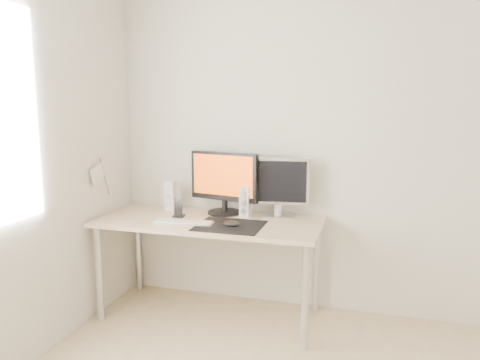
{
  "coord_description": "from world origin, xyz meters",
  "views": [
    {
      "loc": [
        0.19,
        -1.69,
        1.57
      ],
      "look_at": [
        -0.73,
        1.49,
        1.01
      ],
      "focal_mm": 35.0,
      "sensor_mm": 36.0,
      "label": 1
    }
  ],
  "objects_px": {
    "second_monitor": "(278,184)",
    "phone_dock": "(179,211)",
    "mouse": "(231,224)",
    "keyboard": "(183,222)",
    "speaker_left": "(171,196)",
    "speaker_right": "(245,202)",
    "desk": "(210,230)",
    "main_monitor": "(224,181)"
  },
  "relations": [
    {
      "from": "mouse",
      "to": "desk",
      "type": "distance_m",
      "value": 0.28
    },
    {
      "from": "speaker_left",
      "to": "keyboard",
      "type": "bearing_deg",
      "value": -54.23
    },
    {
      "from": "second_monitor",
      "to": "speaker_left",
      "type": "height_order",
      "value": "second_monitor"
    },
    {
      "from": "speaker_left",
      "to": "speaker_right",
      "type": "height_order",
      "value": "same"
    },
    {
      "from": "mouse",
      "to": "main_monitor",
      "type": "height_order",
      "value": "main_monitor"
    },
    {
      "from": "desk",
      "to": "speaker_left",
      "type": "xyz_separation_m",
      "value": [
        -0.39,
        0.2,
        0.19
      ]
    },
    {
      "from": "speaker_right",
      "to": "speaker_left",
      "type": "bearing_deg",
      "value": 175.81
    },
    {
      "from": "phone_dock",
      "to": "mouse",
      "type": "bearing_deg",
      "value": -19.73
    },
    {
      "from": "keyboard",
      "to": "main_monitor",
      "type": "bearing_deg",
      "value": 62.1
    },
    {
      "from": "mouse",
      "to": "speaker_right",
      "type": "xyz_separation_m",
      "value": [
        0.01,
        0.31,
        0.09
      ]
    },
    {
      "from": "desk",
      "to": "keyboard",
      "type": "xyz_separation_m",
      "value": [
        -0.14,
        -0.15,
        0.09
      ]
    },
    {
      "from": "desk",
      "to": "speaker_right",
      "type": "distance_m",
      "value": 0.33
    },
    {
      "from": "speaker_left",
      "to": "phone_dock",
      "type": "relative_size",
      "value": 1.64
    },
    {
      "from": "mouse",
      "to": "main_monitor",
      "type": "relative_size",
      "value": 0.21
    },
    {
      "from": "mouse",
      "to": "desk",
      "type": "height_order",
      "value": "mouse"
    },
    {
      "from": "second_monitor",
      "to": "speaker_right",
      "type": "height_order",
      "value": "second_monitor"
    },
    {
      "from": "mouse",
      "to": "keyboard",
      "type": "bearing_deg",
      "value": 179.49
    },
    {
      "from": "desk",
      "to": "speaker_left",
      "type": "distance_m",
      "value": 0.48
    },
    {
      "from": "speaker_right",
      "to": "desk",
      "type": "bearing_deg",
      "value": -145.7
    },
    {
      "from": "mouse",
      "to": "speaker_left",
      "type": "height_order",
      "value": "speaker_left"
    },
    {
      "from": "main_monitor",
      "to": "phone_dock",
      "type": "relative_size",
      "value": 3.97
    },
    {
      "from": "second_monitor",
      "to": "keyboard",
      "type": "height_order",
      "value": "second_monitor"
    },
    {
      "from": "keyboard",
      "to": "desk",
      "type": "bearing_deg",
      "value": 47.6
    },
    {
      "from": "desk",
      "to": "keyboard",
      "type": "distance_m",
      "value": 0.22
    },
    {
      "from": "desk",
      "to": "keyboard",
      "type": "bearing_deg",
      "value": -132.4
    },
    {
      "from": "mouse",
      "to": "keyboard",
      "type": "distance_m",
      "value": 0.35
    },
    {
      "from": "speaker_left",
      "to": "phone_dock",
      "type": "distance_m",
      "value": 0.25
    },
    {
      "from": "main_monitor",
      "to": "mouse",
      "type": "bearing_deg",
      "value": -64.89
    },
    {
      "from": "mouse",
      "to": "desk",
      "type": "relative_size",
      "value": 0.07
    },
    {
      "from": "second_monitor",
      "to": "keyboard",
      "type": "relative_size",
      "value": 1.05
    },
    {
      "from": "second_monitor",
      "to": "keyboard",
      "type": "xyz_separation_m",
      "value": [
        -0.59,
        -0.37,
        -0.23
      ]
    },
    {
      "from": "speaker_left",
      "to": "speaker_right",
      "type": "bearing_deg",
      "value": -4.19
    },
    {
      "from": "second_monitor",
      "to": "speaker_left",
      "type": "relative_size",
      "value": 2.0
    },
    {
      "from": "mouse",
      "to": "speaker_right",
      "type": "relative_size",
      "value": 0.5
    },
    {
      "from": "second_monitor",
      "to": "phone_dock",
      "type": "relative_size",
      "value": 3.28
    },
    {
      "from": "second_monitor",
      "to": "speaker_right",
      "type": "bearing_deg",
      "value": -163.19
    },
    {
      "from": "desk",
      "to": "speaker_right",
      "type": "height_order",
      "value": "speaker_right"
    },
    {
      "from": "keyboard",
      "to": "phone_dock",
      "type": "xyz_separation_m",
      "value": [
        -0.1,
        0.16,
        0.03
      ]
    },
    {
      "from": "mouse",
      "to": "phone_dock",
      "type": "height_order",
      "value": "phone_dock"
    },
    {
      "from": "mouse",
      "to": "main_monitor",
      "type": "bearing_deg",
      "value": 115.11
    },
    {
      "from": "mouse",
      "to": "speaker_left",
      "type": "xyz_separation_m",
      "value": [
        -0.6,
        0.35,
        0.09
      ]
    },
    {
      "from": "second_monitor",
      "to": "speaker_right",
      "type": "distance_m",
      "value": 0.27
    }
  ]
}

